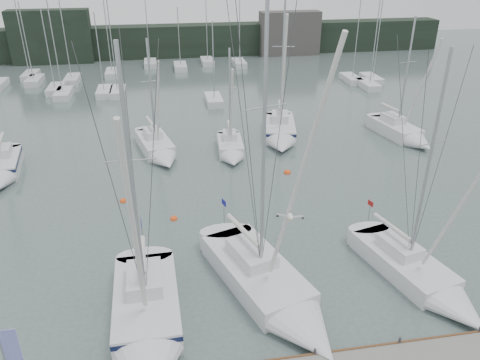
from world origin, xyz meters
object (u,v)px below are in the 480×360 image
object	(u,v)px
sailboat_near_left	(147,327)
sailboat_near_right	(427,283)
sailboat_mid_c	(231,151)
buoy_b	(287,173)
sailboat_mid_e	(405,134)
sailboat_mid_b	(159,150)
buoy_a	(174,219)
sailboat_mid_a	(2,170)
sailboat_near_center	(278,298)
buoy_c	(123,201)
sailboat_mid_d	(280,134)

from	to	relation	value
sailboat_near_left	sailboat_near_right	size ratio (longest dim) A/B	1.08
sailboat_mid_c	buoy_b	distance (m)	5.77
sailboat_near_left	sailboat_mid_e	bearing A→B (deg)	40.35
sailboat_mid_b	sailboat_mid_c	size ratio (longest dim) A/B	1.09
sailboat_mid_e	buoy_a	bearing A→B (deg)	-165.15
sailboat_near_right	buoy_a	xyz separation A→B (m)	(-12.99, 9.61, -0.50)
sailboat_mid_a	sailboat_mid_c	world-z (taller)	sailboat_mid_a
sailboat_near_center	sailboat_mid_c	bearing A→B (deg)	70.29
sailboat_mid_a	buoy_b	xyz separation A→B (m)	(22.58, -3.17, -0.59)
buoy_a	sailboat_mid_b	bearing A→B (deg)	94.17
sailboat_near_right	buoy_c	world-z (taller)	sailboat_near_right
sailboat_near_right	buoy_b	distance (m)	15.71
sailboat_near_right	sailboat_mid_c	size ratio (longest dim) A/B	1.37
sailboat_near_right	buoy_b	bearing A→B (deg)	89.03
sailboat_near_center	buoy_b	size ratio (longest dim) A/B	29.29
sailboat_mid_d	buoy_a	size ratio (longest dim) A/B	29.65
sailboat_mid_d	buoy_b	distance (m)	7.15
sailboat_mid_b	sailboat_mid_e	size ratio (longest dim) A/B	0.90
buoy_c	sailboat_near_left	bearing A→B (deg)	-82.22
sailboat_near_left	buoy_a	xyz separation A→B (m)	(1.64, 10.56, -0.64)
buoy_b	buoy_c	distance (m)	13.17
sailboat_mid_d	buoy_a	xyz separation A→B (m)	(-10.58, -12.71, -0.65)
sailboat_mid_c	buoy_c	size ratio (longest dim) A/B	20.15
sailboat_mid_c	buoy_c	bearing A→B (deg)	-138.98
sailboat_near_left	sailboat_near_right	distance (m)	14.66
sailboat_near_center	sailboat_mid_b	xyz separation A→B (m)	(-5.68, 20.40, -0.02)
sailboat_near_center	sailboat_mid_c	size ratio (longest dim) A/B	1.74
sailboat_mid_a	sailboat_mid_b	world-z (taller)	sailboat_mid_a
sailboat_mid_b	buoy_c	size ratio (longest dim) A/B	21.90
buoy_c	sailboat_near_right	bearing A→B (deg)	-37.57
buoy_a	sailboat_near_left	bearing A→B (deg)	-98.85
sailboat_mid_a	buoy_c	distance (m)	11.28
sailboat_mid_a	sailboat_mid_e	xyz separation A→B (m)	(35.39, 1.98, -0.02)
sailboat_mid_a	sailboat_mid_c	xyz separation A→B (m)	(18.61, 0.99, -0.08)
sailboat_near_right	sailboat_mid_e	world-z (taller)	sailboat_near_right
sailboat_mid_c	sailboat_mid_e	size ratio (longest dim) A/B	0.83
sailboat_mid_a	sailboat_mid_c	distance (m)	18.64
buoy_c	sailboat_mid_e	bearing A→B (deg)	16.77
sailboat_mid_b	sailboat_mid_d	world-z (taller)	sailboat_mid_d
sailboat_near_left	sailboat_mid_b	bearing A→B (deg)	86.20
sailboat_mid_c	buoy_c	world-z (taller)	sailboat_mid_c
buoy_a	buoy_b	distance (m)	10.99
buoy_a	buoy_c	xyz separation A→B (m)	(-3.51, 3.08, 0.00)
sailboat_mid_b	sailboat_near_center	bearing A→B (deg)	-87.70
sailboat_mid_a	sailboat_mid_d	xyz separation A→B (m)	(23.76, 3.86, 0.07)
buoy_b	buoy_c	world-z (taller)	buoy_b
sailboat_mid_c	sailboat_mid_e	distance (m)	16.81
sailboat_near_right	sailboat_mid_c	world-z (taller)	sailboat_near_right
sailboat_near_center	sailboat_mid_e	size ratio (longest dim) A/B	1.44
buoy_b	sailboat_near_left	bearing A→B (deg)	-124.23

